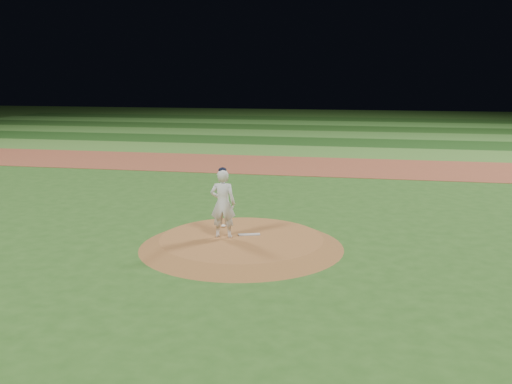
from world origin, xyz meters
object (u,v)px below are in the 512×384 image
at_px(pitchers_mound, 241,242).
at_px(rosin_bag, 223,226).
at_px(pitching_rubber, 249,235).
at_px(pitcher_on_mound, 223,203).

xyz_separation_m(pitchers_mound, rosin_bag, (-0.75, 0.95, 0.16)).
distance_m(pitching_rubber, rosin_bag, 1.12).
bearing_deg(pitchers_mound, pitching_rubber, 62.16).
relative_size(pitching_rubber, pitcher_on_mound, 0.31).
height_order(pitchers_mound, rosin_bag, rosin_bag).
relative_size(pitching_rubber, rosin_bag, 4.34).
bearing_deg(pitcher_on_mound, pitchers_mound, 3.29).
xyz_separation_m(pitchers_mound, pitcher_on_mound, (-0.50, -0.03, 1.06)).
height_order(pitchers_mound, pitcher_on_mound, pitcher_on_mound).
relative_size(pitchers_mound, pitching_rubber, 9.27).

